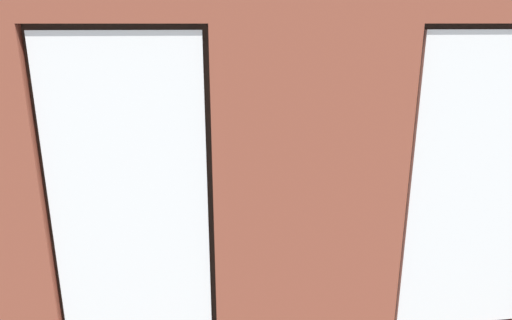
# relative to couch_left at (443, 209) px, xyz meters

# --- Properties ---
(ground_plane) EXTENTS (6.88, 6.59, 0.10)m
(ground_plane) POSITION_rel_couch_left_xyz_m (2.44, -0.31, -0.38)
(ground_plane) COLOR brown
(brick_wall_with_windows) EXTENTS (6.28, 0.30, 3.40)m
(brick_wall_with_windows) POSITION_rel_couch_left_xyz_m (2.44, 2.61, 1.36)
(brick_wall_with_windows) COLOR brown
(brick_wall_with_windows) RESTS_ON ground_plane
(couch_left) EXTENTS (0.96, 1.85, 0.80)m
(couch_left) POSITION_rel_couch_left_xyz_m (0.00, 0.00, 0.00)
(couch_left) COLOR black
(couch_left) RESTS_ON ground_plane
(coffee_table) EXTENTS (1.55, 0.76, 0.45)m
(coffee_table) POSITION_rel_couch_left_xyz_m (2.35, -0.12, 0.06)
(coffee_table) COLOR tan
(coffee_table) RESTS_ON ground_plane
(cup_ceramic) EXTENTS (0.09, 0.09, 0.11)m
(cup_ceramic) POSITION_rel_couch_left_xyz_m (1.93, -0.25, 0.17)
(cup_ceramic) COLOR #B23D38
(cup_ceramic) RESTS_ON coffee_table
(candle_jar) EXTENTS (0.08, 0.08, 0.12)m
(candle_jar) POSITION_rel_couch_left_xyz_m (2.24, -0.01, 0.18)
(candle_jar) COLOR #B7333D
(candle_jar) RESTS_ON coffee_table
(table_plant_small) EXTENTS (0.18, 0.18, 0.28)m
(table_plant_small) POSITION_rel_couch_left_xyz_m (2.82, -0.01, 0.27)
(table_plant_small) COLOR #9E5638
(table_plant_small) RESTS_ON coffee_table
(remote_black) EXTENTS (0.17, 0.05, 0.02)m
(remote_black) POSITION_rel_couch_left_xyz_m (2.35, -0.12, 0.13)
(remote_black) COLOR black
(remote_black) RESTS_ON coffee_table
(remote_gray) EXTENTS (0.12, 0.17, 0.02)m
(remote_gray) POSITION_rel_couch_left_xyz_m (2.55, -0.22, 0.13)
(remote_gray) COLOR #59595B
(remote_gray) RESTS_ON coffee_table
(media_console) EXTENTS (1.12, 0.42, 0.57)m
(media_console) POSITION_rel_couch_left_xyz_m (5.23, 0.24, -0.04)
(media_console) COLOR black
(media_console) RESTS_ON ground_plane
(papasan_chair) EXTENTS (1.05, 1.05, 0.67)m
(papasan_chair) POSITION_rel_couch_left_xyz_m (2.92, -2.54, 0.10)
(papasan_chair) COLOR olive
(papasan_chair) RESTS_ON ground_plane
(potted_plant_corner_near_left) EXTENTS (0.36, 0.36, 0.69)m
(potted_plant_corner_near_left) POSITION_rel_couch_left_xyz_m (-0.15, -2.60, 0.10)
(potted_plant_corner_near_left) COLOR #47423D
(potted_plant_corner_near_left) RESTS_ON ground_plane
(potted_plant_between_couches) EXTENTS (0.61, 0.61, 0.83)m
(potted_plant_between_couches) POSITION_rel_couch_left_xyz_m (1.21, 1.91, 0.23)
(potted_plant_between_couches) COLOR #47423D
(potted_plant_between_couches) RESTS_ON ground_plane
(potted_plant_mid_room_small) EXTENTS (0.39, 0.39, 0.67)m
(potted_plant_mid_room_small) POSITION_rel_couch_left_xyz_m (1.88, -1.22, 0.11)
(potted_plant_mid_room_small) COLOR #47423D
(potted_plant_mid_room_small) RESTS_ON ground_plane
(potted_plant_beside_window_right) EXTENTS (0.90, 0.85, 1.25)m
(potted_plant_beside_window_right) POSITION_rel_couch_left_xyz_m (4.15, 2.05, 0.34)
(potted_plant_beside_window_right) COLOR #47423D
(potted_plant_beside_window_right) RESTS_ON ground_plane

